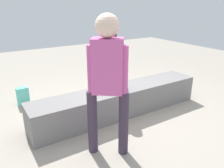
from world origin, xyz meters
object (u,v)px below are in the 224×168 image
at_px(cake_box_white, 138,84).
at_px(handbag_black_leather, 90,102).
at_px(water_bottle_near_gift, 67,101).
at_px(party_cup_red, 51,106).
at_px(adult_standing, 108,75).
at_px(cake_plate, 95,91).
at_px(water_bottle_far_side, 121,90).
at_px(child_seated, 116,75).
at_px(gift_bag, 23,96).

bearing_deg(cake_box_white, handbag_black_leather, -166.44).
bearing_deg(water_bottle_near_gift, party_cup_red, 175.95).
bearing_deg(adult_standing, water_bottle_near_gift, 87.99).
xyz_separation_m(adult_standing, cake_box_white, (1.63, 1.48, -0.89)).
height_order(cake_plate, water_bottle_far_side, cake_plate).
distance_m(water_bottle_far_side, handbag_black_leather, 0.77).
height_order(child_seated, adult_standing, adult_standing).
height_order(child_seated, handbag_black_leather, child_seated).
height_order(adult_standing, cake_box_white, adult_standing).
xyz_separation_m(cake_plate, handbag_black_leather, (0.10, 0.40, -0.35)).
bearing_deg(child_seated, cake_plate, 177.04).
bearing_deg(water_bottle_near_gift, child_seated, -51.14).
bearing_deg(water_bottle_far_side, water_bottle_near_gift, 174.75).
xyz_separation_m(child_seated, adult_standing, (-0.61, -0.76, 0.31)).
distance_m(party_cup_red, cake_box_white, 1.85).
distance_m(cake_plate, handbag_black_leather, 0.54).
bearing_deg(handbag_black_leather, gift_bag, 142.43).
relative_size(party_cup_red, cake_box_white, 0.36).
relative_size(water_bottle_far_side, cake_box_white, 0.77).
relative_size(child_seated, cake_plate, 2.16).
relative_size(child_seated, handbag_black_leather, 1.67).
bearing_deg(gift_bag, cake_box_white, -10.43).
bearing_deg(water_bottle_near_gift, cake_plate, -73.25).
relative_size(water_bottle_near_gift, water_bottle_far_side, 0.96).
bearing_deg(cake_box_white, water_bottle_near_gift, -178.80).
bearing_deg(handbag_black_leather, cake_box_white, 13.56).
height_order(cake_plate, party_cup_red, cake_plate).
relative_size(gift_bag, water_bottle_near_gift, 1.69).
relative_size(water_bottle_far_side, handbag_black_leather, 0.76).
bearing_deg(party_cup_red, handbag_black_leather, -26.96).
bearing_deg(child_seated, water_bottle_far_side, 49.90).
distance_m(gift_bag, water_bottle_far_side, 1.76).
height_order(gift_bag, handbag_black_leather, gift_bag).
xyz_separation_m(water_bottle_near_gift, handbag_black_leather, (0.31, -0.27, 0.00)).
distance_m(cake_plate, cake_box_white, 1.59).
xyz_separation_m(adult_standing, cake_plate, (0.25, 0.78, -0.51)).
bearing_deg(adult_standing, child_seated, 51.47).
height_order(gift_bag, cake_box_white, gift_bag).
height_order(water_bottle_far_side, handbag_black_leather, handbag_black_leather).
height_order(child_seated, water_bottle_near_gift, child_seated).
distance_m(adult_standing, cake_box_white, 2.37).
xyz_separation_m(gift_bag, water_bottle_far_side, (1.67, -0.53, -0.06)).
bearing_deg(cake_plate, water_bottle_near_gift, 106.75).
relative_size(adult_standing, handbag_black_leather, 5.48).
relative_size(child_seated, gift_bag, 1.36).
bearing_deg(cake_plate, child_seated, -2.96).
relative_size(cake_plate, party_cup_red, 2.17).
relative_size(water_bottle_near_gift, cake_box_white, 0.74).
relative_size(child_seated, party_cup_red, 4.68).
height_order(cake_box_white, handbag_black_leather, handbag_black_leather).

